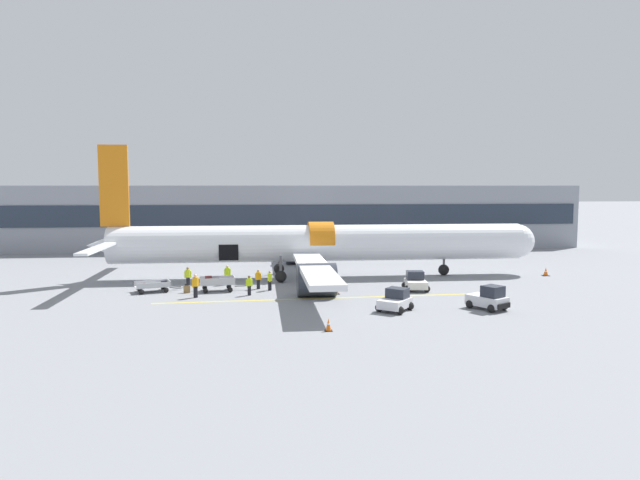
{
  "coord_description": "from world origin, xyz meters",
  "views": [
    {
      "loc": [
        -3.98,
        -45.16,
        8.41
      ],
      "look_at": [
        1.39,
        4.8,
        3.65
      ],
      "focal_mm": 32.0,
      "sensor_mm": 36.0,
      "label": 1
    }
  ],
  "objects": [
    {
      "name": "ground_crew_loader_b",
      "position": [
        -8.81,
        -1.87,
        0.95
      ],
      "size": [
        0.58,
        0.58,
        1.8
      ],
      "color": "black",
      "rests_on": "ground_plane"
    },
    {
      "name": "ground_plane",
      "position": [
        0.0,
        0.0,
        0.0
      ],
      "size": [
        500.0,
        500.0,
        0.0
      ],
      "primitive_type": "plane",
      "color": "gray"
    },
    {
      "name": "suitcase_on_tarmac_upright",
      "position": [
        -9.7,
        0.15,
        0.3
      ],
      "size": [
        0.52,
        0.19,
        0.71
      ],
      "color": "olive",
      "rests_on": "ground_plane"
    },
    {
      "name": "baggage_cart_loading",
      "position": [
        -7.31,
        0.63,
        0.61
      ],
      "size": [
        3.74,
        2.07,
        1.25
      ],
      "color": "#B7BABF",
      "rests_on": "ground_plane"
    },
    {
      "name": "apron_marking_line",
      "position": [
        0.62,
        -3.26,
        0.0
      ],
      "size": [
        24.71,
        1.38,
        0.01
      ],
      "color": "yellow",
      "rests_on": "ground_plane"
    },
    {
      "name": "ground_crew_driver",
      "position": [
        -4.78,
        -1.42,
        0.81
      ],
      "size": [
        0.54,
        0.43,
        1.54
      ],
      "color": "black",
      "rests_on": "ground_plane"
    },
    {
      "name": "baggage_tug_lead",
      "position": [
        8.59,
        -0.65,
        0.65
      ],
      "size": [
        2.24,
        2.66,
        1.52
      ],
      "color": "silver",
      "rests_on": "ground_plane"
    },
    {
      "name": "ground_crew_supervisor",
      "position": [
        -9.92,
        2.75,
        0.9
      ],
      "size": [
        0.6,
        0.47,
        1.71
      ],
      "color": "black",
      "rests_on": "ground_plane"
    },
    {
      "name": "ground_crew_helper",
      "position": [
        -4.08,
        1.28,
        0.84
      ],
      "size": [
        0.54,
        0.49,
        1.61
      ],
      "color": "black",
      "rests_on": "ground_plane"
    },
    {
      "name": "baggage_tug_mid",
      "position": [
        5.16,
        -7.93,
        0.64
      ],
      "size": [
        2.76,
        2.9,
        1.51
      ],
      "color": "silver",
      "rests_on": "ground_plane"
    },
    {
      "name": "baggage_cart_queued",
      "position": [
        -12.41,
        0.85,
        0.42
      ],
      "size": [
        3.65,
        2.43,
        0.85
      ],
      "color": "#B7BABF",
      "rests_on": "ground_plane"
    },
    {
      "name": "safety_cone_wingtip",
      "position": [
        1.93,
        -1.58,
        0.35
      ],
      "size": [
        0.6,
        0.6,
        0.75
      ],
      "color": "black",
      "rests_on": "ground_plane"
    },
    {
      "name": "ground_crew_marshal",
      "position": [
        -6.7,
        3.59,
        0.89
      ],
      "size": [
        0.59,
        0.47,
        1.69
      ],
      "color": "black",
      "rests_on": "ground_plane"
    },
    {
      "name": "baggage_tug_rear",
      "position": [
        11.58,
        -8.25,
        0.71
      ],
      "size": [
        2.66,
        3.06,
        1.68
      ],
      "color": "silver",
      "rests_on": "ground_plane"
    },
    {
      "name": "safety_cone_nose",
      "position": [
        22.84,
        5.34,
        0.35
      ],
      "size": [
        0.63,
        0.63,
        0.75
      ],
      "color": "black",
      "rests_on": "ground_plane"
    },
    {
      "name": "airplane",
      "position": [
        1.09,
        6.7,
        3.06
      ],
      "size": [
        41.32,
        36.66,
        12.01
      ],
      "color": "white",
      "rests_on": "ground_plane"
    },
    {
      "name": "safety_cone_engine_left",
      "position": [
        -0.01,
        -12.86,
        0.35
      ],
      "size": [
        0.44,
        0.44,
        0.75
      ],
      "color": "black",
      "rests_on": "ground_plane"
    },
    {
      "name": "ground_crew_loader_a",
      "position": [
        -3.16,
        0.52,
        0.84
      ],
      "size": [
        0.37,
        0.55,
        1.6
      ],
      "color": "black",
      "rests_on": "ground_plane"
    },
    {
      "name": "terminal_strip",
      "position": [
        0.0,
        33.42,
        4.24
      ],
      "size": [
        78.86,
        10.27,
        8.47
      ],
      "color": "gray",
      "rests_on": "ground_plane"
    }
  ]
}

